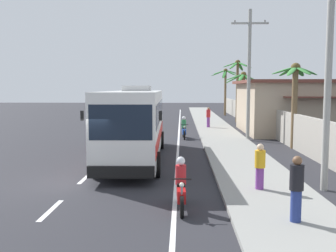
% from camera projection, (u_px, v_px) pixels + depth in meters
% --- Properties ---
extents(ground_plane, '(160.00, 160.00, 0.00)m').
position_uv_depth(ground_plane, '(81.00, 182.00, 14.87)').
color(ground_plane, '#28282D').
extents(sidewalk_kerb, '(3.20, 90.00, 0.14)m').
position_uv_depth(sidewalk_kerb, '(228.00, 144.00, 24.57)').
color(sidewalk_kerb, gray).
rests_on(sidewalk_kerb, ground).
extents(lane_markings, '(3.81, 71.00, 0.01)m').
position_uv_depth(lane_markings, '(161.00, 136.00, 29.03)').
color(lane_markings, white).
rests_on(lane_markings, ground).
extents(boundary_wall, '(0.24, 60.00, 2.09)m').
position_uv_depth(boundary_wall, '(273.00, 123.00, 28.32)').
color(boundary_wall, '#9E998E').
rests_on(boundary_wall, ground).
extents(coach_bus_foreground, '(3.11, 11.54, 3.73)m').
position_uv_depth(coach_bus_foreground, '(135.00, 121.00, 19.49)').
color(coach_bus_foreground, white).
rests_on(coach_bus_foreground, ground).
extents(motorcycle_beside_bus, '(0.56, 1.96, 1.59)m').
position_uv_depth(motorcycle_beside_bus, '(184.00, 129.00, 27.71)').
color(motorcycle_beside_bus, black).
rests_on(motorcycle_beside_bus, ground).
extents(motorcycle_trailing, '(0.56, 1.96, 1.56)m').
position_uv_depth(motorcycle_trailing, '(181.00, 188.00, 11.49)').
color(motorcycle_trailing, black).
rests_on(motorcycle_trailing, ground).
extents(pedestrian_near_kerb, '(0.36, 0.36, 1.76)m').
position_uv_depth(pedestrian_near_kerb, '(208.00, 117.00, 34.27)').
color(pedestrian_near_kerb, '#75388E').
rests_on(pedestrian_near_kerb, sidewalk_kerb).
extents(pedestrian_midwalk, '(0.36, 0.36, 1.73)m').
position_uv_depth(pedestrian_midwalk, '(296.00, 187.00, 9.98)').
color(pedestrian_midwalk, navy).
rests_on(pedestrian_midwalk, sidewalk_kerb).
extents(pedestrian_far_walk, '(0.36, 0.36, 1.57)m').
position_uv_depth(pedestrian_far_walk, '(260.00, 165.00, 13.24)').
color(pedestrian_far_walk, '#75388E').
rests_on(pedestrian_far_walk, sidewalk_kerb).
extents(utility_pole_nearest, '(3.73, 0.24, 9.98)m').
position_uv_depth(utility_pole_nearest, '(327.00, 37.00, 13.16)').
color(utility_pole_nearest, '#9E9E99').
rests_on(utility_pole_nearest, ground).
extents(utility_pole_mid, '(2.50, 0.24, 8.86)m').
position_uv_depth(utility_pole_mid, '(249.00, 72.00, 26.28)').
color(utility_pole_mid, '#9E9E99').
rests_on(utility_pole_mid, ground).
extents(palm_nearest, '(3.94, 3.67, 6.15)m').
position_uv_depth(palm_nearest, '(226.00, 80.00, 50.73)').
color(palm_nearest, brown).
rests_on(palm_nearest, ground).
extents(palm_second, '(2.76, 2.59, 5.08)m').
position_uv_depth(palm_second, '(295.00, 90.00, 22.82)').
color(palm_second, brown).
rests_on(palm_second, ground).
extents(palm_third, '(3.11, 2.91, 6.53)m').
position_uv_depth(palm_third, '(237.00, 77.00, 40.46)').
color(palm_third, brown).
rests_on(palm_third, ground).
extents(palm_fourth, '(3.68, 3.76, 5.18)m').
position_uv_depth(palm_fourth, '(243.00, 87.00, 37.24)').
color(palm_fourth, brown).
rests_on(palm_fourth, ground).
extents(roadside_building, '(13.93, 9.93, 4.21)m').
position_uv_depth(roadside_building, '(326.00, 106.00, 31.21)').
color(roadside_building, tan).
rests_on(roadside_building, ground).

